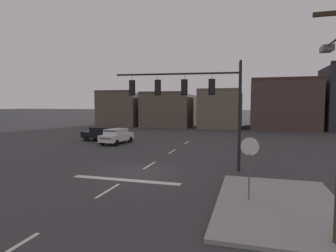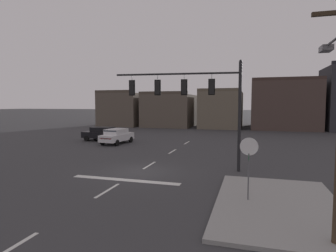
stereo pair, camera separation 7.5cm
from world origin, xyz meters
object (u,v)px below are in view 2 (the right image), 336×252
signal_mast_near_side (195,95)px  stop_sign (249,154)px  car_lot_middle (102,134)px  car_lot_nearside (117,136)px

signal_mast_near_side → stop_sign: 7.04m
signal_mast_near_side → car_lot_middle: (-13.00, 11.09, -3.95)m
stop_sign → car_lot_middle: size_ratio=0.62×
signal_mast_near_side → car_lot_nearside: size_ratio=1.77×
signal_mast_near_side → car_lot_middle: signal_mast_near_side is taller
car_lot_nearside → car_lot_middle: same height
stop_sign → car_lot_middle: (-16.41, 16.65, -1.29)m
signal_mast_near_side → car_lot_middle: 17.54m
stop_sign → car_lot_nearside: stop_sign is taller
signal_mast_near_side → stop_sign: signal_mast_near_side is taller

